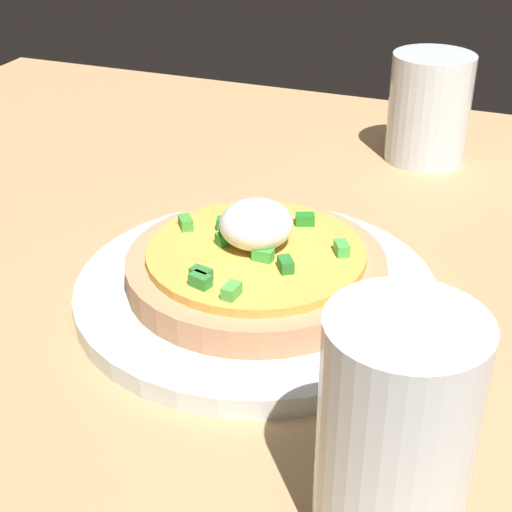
# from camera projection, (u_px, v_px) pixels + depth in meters

# --- Properties ---
(dining_table) EXTENTS (1.14, 0.79, 0.03)m
(dining_table) POSITION_uv_depth(u_px,v_px,m) (361.00, 297.00, 0.55)
(dining_table) COLOR tan
(dining_table) RESTS_ON ground
(plate) EXTENTS (0.24, 0.24, 0.01)m
(plate) POSITION_uv_depth(u_px,v_px,m) (256.00, 290.00, 0.52)
(plate) COLOR silver
(plate) RESTS_ON dining_table
(pizza) EXTENTS (0.17, 0.17, 0.06)m
(pizza) POSITION_uv_depth(u_px,v_px,m) (256.00, 262.00, 0.51)
(pizza) COLOR tan
(pizza) RESTS_ON plate
(cup_near) EXTENTS (0.07, 0.07, 0.12)m
(cup_near) POSITION_uv_depth(u_px,v_px,m) (395.00, 441.00, 0.33)
(cup_near) COLOR silver
(cup_near) RESTS_ON dining_table
(cup_far) EXTENTS (0.07, 0.07, 0.10)m
(cup_far) POSITION_uv_depth(u_px,v_px,m) (426.00, 113.00, 0.72)
(cup_far) COLOR silver
(cup_far) RESTS_ON dining_table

